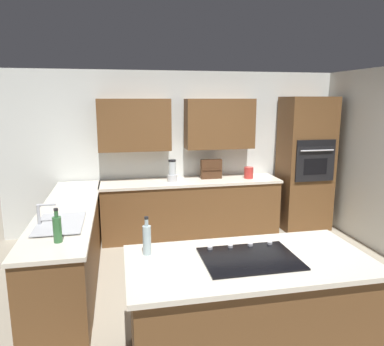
{
  "coord_description": "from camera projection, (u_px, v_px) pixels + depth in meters",
  "views": [
    {
      "loc": [
        1.21,
        3.81,
        2.16
      ],
      "look_at": [
        0.25,
        -0.9,
        1.19
      ],
      "focal_mm": 34.27,
      "sensor_mm": 36.0,
      "label": 1
    }
  ],
  "objects": [
    {
      "name": "lower_cabinets_back",
      "position": [
        191.0,
        209.0,
        5.87
      ],
      "size": [
        2.8,
        0.6,
        0.86
      ],
      "primitive_type": "cube",
      "color": "brown",
      "rests_on": "ground"
    },
    {
      "name": "countertop_side",
      "position": [
        68.0,
        210.0,
        4.32
      ],
      "size": [
        0.64,
        2.94,
        0.04
      ],
      "primitive_type": "cube",
      "color": "silver",
      "rests_on": "lower_cabinets_side"
    },
    {
      "name": "sink_unit",
      "position": [
        59.0,
        223.0,
        3.74
      ],
      "size": [
        0.46,
        0.7,
        0.23
      ],
      "color": "#515456",
      "rests_on": "countertop_side"
    },
    {
      "name": "dish_soap_bottle",
      "position": [
        57.0,
        228.0,
        3.27
      ],
      "size": [
        0.08,
        0.08,
        0.32
      ],
      "color": "#336B38",
      "rests_on": "countertop_side"
    },
    {
      "name": "island_top",
      "position": [
        250.0,
        261.0,
        2.94
      ],
      "size": [
        1.98,
        0.98,
        0.04
      ],
      "primitive_type": "cube",
      "color": "silver",
      "rests_on": "island_base"
    },
    {
      "name": "countertop_back",
      "position": [
        191.0,
        182.0,
        5.78
      ],
      "size": [
        2.84,
        0.64,
        0.04
      ],
      "primitive_type": "cube",
      "color": "silver",
      "rests_on": "lower_cabinets_back"
    },
    {
      "name": "island_base",
      "position": [
        248.0,
        312.0,
        3.03
      ],
      "size": [
        1.9,
        0.9,
        0.86
      ],
      "primitive_type": "cube",
      "color": "brown",
      "rests_on": "ground"
    },
    {
      "name": "spice_rack",
      "position": [
        211.0,
        169.0,
        5.9
      ],
      "size": [
        0.34,
        0.11,
        0.31
      ],
      "color": "#472B19",
      "rests_on": "countertop_back"
    },
    {
      "name": "wall_back",
      "position": [
        189.0,
        145.0,
        5.99
      ],
      "size": [
        6.0,
        0.44,
        2.6
      ],
      "color": "silver",
      "rests_on": "ground"
    },
    {
      "name": "blender",
      "position": [
        172.0,
        172.0,
        5.67
      ],
      "size": [
        0.15,
        0.15,
        0.34
      ],
      "color": "silver",
      "rests_on": "countertop_back"
    },
    {
      "name": "lower_cabinets_side",
      "position": [
        70.0,
        245.0,
        4.41
      ],
      "size": [
        0.6,
        2.9,
        0.86
      ],
      "primitive_type": "cube",
      "color": "brown",
      "rests_on": "ground"
    },
    {
      "name": "cooktop",
      "position": [
        249.0,
        258.0,
        2.94
      ],
      "size": [
        0.76,
        0.56,
        0.03
      ],
      "color": "black",
      "rests_on": "island_top"
    },
    {
      "name": "ground_plane",
      "position": [
        228.0,
        285.0,
        4.33
      ],
      "size": [
        14.0,
        14.0,
        0.0
      ],
      "primitive_type": "plane",
      "color": "#9E937F"
    },
    {
      "name": "kettle",
      "position": [
        249.0,
        173.0,
        5.93
      ],
      "size": [
        0.15,
        0.15,
        0.18
      ],
      "primitive_type": "cylinder",
      "color": "red",
      "rests_on": "countertop_back"
    },
    {
      "name": "oil_bottle",
      "position": [
        147.0,
        239.0,
        3.01
      ],
      "size": [
        0.07,
        0.07,
        0.33
      ],
      "color": "silver",
      "rests_on": "island_top"
    },
    {
      "name": "wall_oven",
      "position": [
        305.0,
        164.0,
        6.12
      ],
      "size": [
        0.8,
        0.66,
        2.2
      ],
      "color": "brown",
      "rests_on": "ground"
    }
  ]
}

